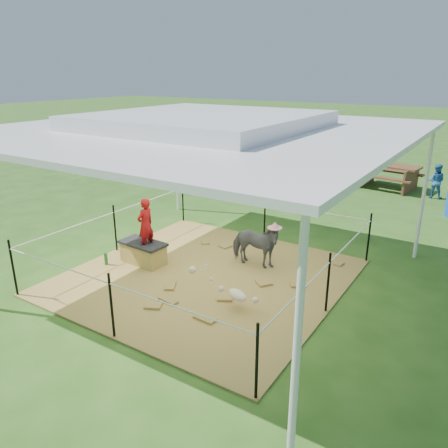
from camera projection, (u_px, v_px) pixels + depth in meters
The scene contains 13 objects.
ground at pixel (206, 277), 7.90m from camera, with size 90.00×90.00×0.00m, color #2D5919.
hay_patch at pixel (206, 277), 7.89m from camera, with size 4.60×4.60×0.03m, color brown.
canopy_tent at pixel (204, 126), 7.01m from camera, with size 6.30×6.30×2.90m.
rope_fence at pixel (206, 245), 7.69m from camera, with size 4.54×4.54×1.00m.
straw_bale at pixel (143, 254), 8.38m from camera, with size 0.85×0.43×0.38m, color #A5893C.
dark_cloth at pixel (143, 243), 8.31m from camera, with size 0.91×0.47×0.05m, color black.
woman at pixel (145, 220), 8.10m from camera, with size 0.37×0.25×1.02m, color #A81013.
green_bottle at pixel (106, 259), 8.32m from camera, with size 0.07×0.07×0.24m, color #197029.
pony at pixel (255, 245), 8.15m from camera, with size 0.46×1.02×0.86m, color #48474C.
pink_hat at pixel (255, 220), 7.99m from camera, with size 0.27×0.27×0.12m, color pink.
foal at pixel (237, 293), 6.72m from camera, with size 0.97×0.54×0.54m, color beige, non-canonical shape.
picnic_table_near at pixel (388, 176), 13.82m from camera, with size 1.83×1.32×0.76m, color #52301C.
distant_person at pixel (436, 181), 12.69m from camera, with size 0.49×0.38×1.01m, color #2F63B0.
Camera 1 is at (4.11, -5.83, 3.53)m, focal length 35.00 mm.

